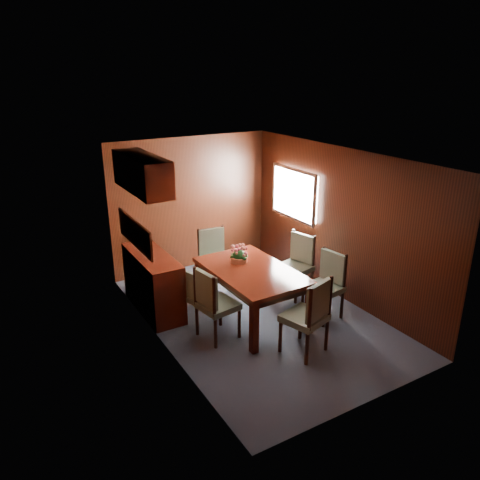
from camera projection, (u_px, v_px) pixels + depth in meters
ground at (258, 316)px, 7.02m from camera, size 4.50×4.50×0.00m
room_shell at (241, 207)px, 6.68m from camera, size 3.06×4.52×2.41m
sideboard at (153, 282)px, 7.08m from camera, size 0.48×1.40×0.90m
dining_table at (251, 276)px, 6.74m from camera, size 1.08×1.70×0.79m
chair_left_near at (213, 301)px, 6.25m from camera, size 0.54×0.56×1.03m
chair_left_far at (193, 293)px, 6.70m from camera, size 0.50×0.51×0.86m
chair_right_near at (327, 281)px, 6.85m from camera, size 0.53×0.54×1.01m
chair_right_far at (297, 261)px, 7.54m from camera, size 0.57×0.59×1.03m
chair_head at (310, 313)px, 5.90m from camera, size 0.62×0.61×1.07m
chair_foot at (214, 256)px, 7.76m from camera, size 0.53×0.51×1.03m
flower_centerpiece at (239, 254)px, 6.92m from camera, size 0.27×0.27×0.27m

